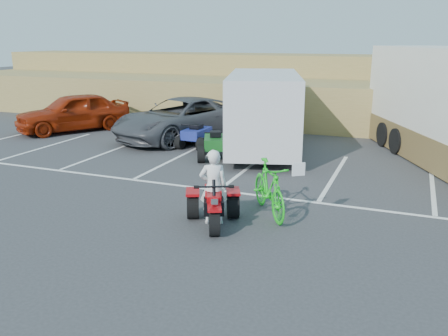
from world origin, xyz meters
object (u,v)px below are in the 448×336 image
at_px(green_dirt_bike, 269,188).
at_px(quad_atv_blue, 197,147).
at_px(grey_pickup, 181,119).
at_px(rider, 213,187).
at_px(quad_atv_green, 216,158).
at_px(red_trike_atv, 214,225).
at_px(cargo_trailer, 263,110).
at_px(red_car, 73,112).

distance_m(green_dirt_bike, quad_atv_blue, 7.34).
bearing_deg(grey_pickup, green_dirt_bike, -28.89).
distance_m(green_dirt_bike, grey_pickup, 9.09).
xyz_separation_m(rider, green_dirt_bike, (0.99, 0.95, -0.20)).
bearing_deg(quad_atv_blue, green_dirt_bike, -49.58).
height_order(grey_pickup, quad_atv_green, grey_pickup).
bearing_deg(quad_atv_blue, red_trike_atv, -60.06).
bearing_deg(quad_atv_blue, cargo_trailer, 10.22).
bearing_deg(red_trike_atv, red_car, 117.30).
bearing_deg(quad_atv_green, red_trike_atv, -90.72).
bearing_deg(quad_atv_green, green_dirt_bike, -77.27).
relative_size(green_dirt_bike, quad_atv_green, 1.32).
bearing_deg(rider, red_trike_atv, 90.00).
distance_m(quad_atv_blue, quad_atv_green, 1.85).
height_order(grey_pickup, cargo_trailer, cargo_trailer).
distance_m(red_trike_atv, red_car, 12.79).
xyz_separation_m(red_trike_atv, quad_atv_green, (-2.27, 5.54, 0.00)).
relative_size(green_dirt_bike, cargo_trailer, 0.33).
height_order(red_car, quad_atv_blue, red_car).
xyz_separation_m(green_dirt_bike, red_car, (-10.98, 6.79, 0.20)).
relative_size(red_trike_atv, green_dirt_bike, 0.77).
height_order(rider, green_dirt_bike, rider).
height_order(rider, cargo_trailer, cargo_trailer).
xyz_separation_m(red_trike_atv, green_dirt_bike, (0.93, 1.09, 0.63)).
height_order(grey_pickup, red_car, red_car).
bearing_deg(cargo_trailer, quad_atv_green, -142.17).
bearing_deg(cargo_trailer, green_dirt_bike, -88.37).
bearing_deg(red_car, green_dirt_bike, 0.94).
xyz_separation_m(red_trike_atv, grey_pickup, (-4.84, 8.10, 0.82)).
height_order(red_trike_atv, cargo_trailer, cargo_trailer).
bearing_deg(cargo_trailer, grey_pickup, 149.35).
bearing_deg(grey_pickup, quad_atv_green, -23.24).
distance_m(rider, green_dirt_bike, 1.39).
bearing_deg(quad_atv_green, grey_pickup, 112.12).
bearing_deg(red_car, cargo_trailer, 28.24).
distance_m(grey_pickup, cargo_trailer, 3.92).
xyz_separation_m(red_car, quad_atv_blue, (6.47, -1.04, -0.83)).
bearing_deg(red_car, red_trike_atv, -5.42).
xyz_separation_m(green_dirt_bike, cargo_trailer, (-2.03, 6.09, 0.87)).
xyz_separation_m(green_dirt_bike, quad_atv_green, (-3.20, 4.45, -0.63)).
bearing_deg(red_trike_atv, quad_atv_green, 87.66).
relative_size(red_car, quad_atv_green, 3.04).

